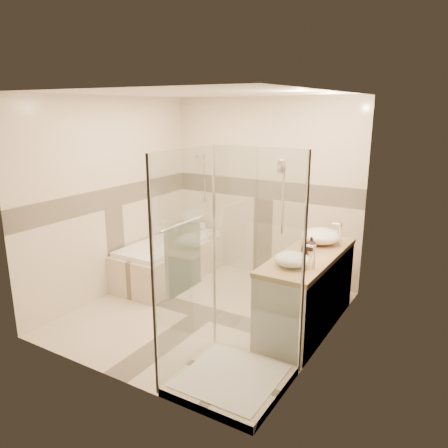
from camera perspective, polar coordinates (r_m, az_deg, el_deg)
The scene contains 12 objects.
room at distance 4.84m, azimuth -1.90°, elevation 1.83°, with size 2.82×3.02×2.52m.
bathtub at distance 6.21m, azimuth -7.05°, elevation -4.42°, with size 0.75×1.70×0.56m.
vanity at distance 4.89m, azimuth 10.78°, elevation -8.56°, with size 0.58×1.62×0.85m.
shower_enclosure at distance 3.93m, azimuth 0.01°, elevation -13.18°, with size 0.96×0.93×2.04m.
vessel_sink_near at distance 5.10m, azimuth 12.51°, elevation -1.53°, with size 0.44×0.44×0.18m, color white.
vessel_sink_far at distance 4.34m, azimuth 8.84°, elevation -4.55°, with size 0.35×0.35×0.14m, color white.
faucet_near at distance 5.03m, azimuth 14.89°, elevation -1.11°, with size 0.11×0.03×0.27m.
faucet_far at distance 4.25m, azimuth 11.59°, elevation -4.05°, with size 0.10×0.03×0.25m.
amenity_bottle_a at distance 4.66m, azimuth 10.54°, elevation -3.16°, with size 0.07×0.07×0.16m, color black.
amenity_bottle_b at distance 4.83m, azimuth 11.33°, elevation -2.56°, with size 0.12×0.12×0.15m, color black.
folded_towels at distance 5.30m, azimuth 13.20°, elevation -1.45°, with size 0.16×0.27×0.09m, color white.
rolled_towel at distance 6.68m, azimuth -3.62°, elevation -0.15°, with size 0.11×0.11×0.24m, color white.
Camera 1 is at (2.61, -3.94, 2.36)m, focal length 35.00 mm.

